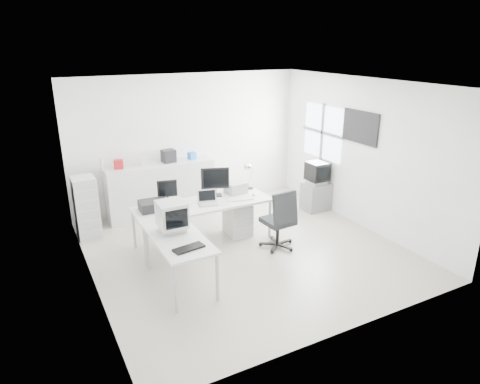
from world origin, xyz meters
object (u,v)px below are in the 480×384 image
office_chair (278,218)px  crt_tv (317,173)px  lcd_monitor_large (215,182)px  side_desk (180,261)px  drawer_pedestal (238,219)px  sideboard (161,189)px  inkjet_printer (153,205)px  tv_cabinet (316,196)px  laptop (208,198)px  laser_printer (236,188)px  filing_cabinet (86,208)px  lcd_monitor_small (167,192)px  crt_monitor (172,217)px  main_desk (204,223)px

office_chair → crt_tv: 2.02m
lcd_monitor_large → office_chair: 1.32m
side_desk → drawer_pedestal: bearing=36.6°
side_desk → crt_tv: (3.58, 1.46, 0.43)m
side_desk → sideboard: (0.61, 2.74, 0.17)m
inkjet_printer → tv_cabinet: (3.58, 0.26, -0.54)m
lcd_monitor_large → crt_tv: 2.39m
laptop → tv_cabinet: 2.78m
laptop → laser_printer: 0.77m
lcd_monitor_large → office_chair: bearing=-35.7°
side_desk → laser_printer: (1.60, 1.32, 0.48)m
drawer_pedestal → filing_cabinet: filing_cabinet is taller
lcd_monitor_small → crt_tv: size_ratio=0.84×
drawer_pedestal → laser_printer: bearing=73.6°
inkjet_printer → lcd_monitor_large: (1.20, 0.15, 0.18)m
side_desk → crt_tv: bearing=22.1°
lcd_monitor_small → filing_cabinet: lcd_monitor_small is taller
crt_monitor → filing_cabinet: bearing=114.7°
lcd_monitor_large → crt_tv: (2.38, 0.11, -0.21)m
side_desk → crt_tv: 3.89m
laser_printer → filing_cabinet: bearing=151.4°
filing_cabinet → side_desk: bearing=-68.4°
side_desk → inkjet_printer: 1.28m
side_desk → office_chair: office_chair is taller
tv_cabinet → crt_tv: bearing=0.0°
lcd_monitor_small → filing_cabinet: 1.61m
lcd_monitor_large → crt_monitor: (-1.20, -1.10, -0.04)m
side_desk → sideboard: size_ratio=0.64×
inkjet_printer → tv_cabinet: bearing=5.8°
drawer_pedestal → filing_cabinet: bearing=154.5°
inkjet_printer → office_chair: bearing=-22.3°
lcd_monitor_large → crt_monitor: bearing=-118.5°
side_desk → laser_printer: bearing=39.5°
laptop → sideboard: bearing=112.7°
tv_cabinet → drawer_pedestal: bearing=-171.4°
laser_printer → office_chair: office_chair is taller
sideboard → main_desk: bearing=-81.6°
side_desk → laser_printer: laser_printer is taller
laptop → lcd_monitor_small: bearing=162.9°
drawer_pedestal → crt_monitor: bearing=-149.9°
lcd_monitor_small → crt_tv: (3.28, 0.11, -0.15)m
inkjet_printer → office_chair: (1.91, -0.85, -0.29)m
main_desk → office_chair: size_ratio=2.21×
drawer_pedestal → sideboard: bearing=120.7°
side_desk → main_desk: bearing=52.3°
side_desk → lcd_monitor_small: lcd_monitor_small is taller
drawer_pedestal → lcd_monitor_small: bearing=170.9°
crt_monitor → laser_printer: bearing=34.6°
main_desk → laser_printer: laser_printer is taller
side_desk → drawer_pedestal: side_desk is taller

